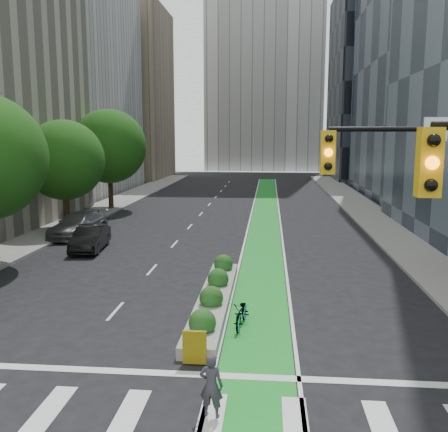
% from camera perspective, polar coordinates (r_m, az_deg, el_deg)
% --- Properties ---
extents(ground, '(160.00, 160.00, 0.00)m').
position_cam_1_polar(ground, '(13.94, -9.71, -19.45)').
color(ground, black).
rests_on(ground, ground).
extents(sidewalk_left, '(3.60, 90.00, 0.15)m').
position_cam_1_polar(sidewalk_left, '(40.32, -16.87, -0.60)').
color(sidewalk_left, gray).
rests_on(sidewalk_left, ground).
extents(sidewalk_right, '(3.60, 90.00, 0.15)m').
position_cam_1_polar(sidewalk_right, '(38.33, 17.93, -1.14)').
color(sidewalk_right, gray).
rests_on(sidewalk_right, ground).
extents(bike_lane_paint, '(2.20, 70.00, 0.01)m').
position_cam_1_polar(bike_lane_paint, '(42.32, 4.73, 0.12)').
color(bike_lane_paint, '#1B952A').
rests_on(bike_lane_paint, ground).
extents(building_tan_far, '(14.00, 16.00, 26.00)m').
position_cam_1_polar(building_tan_far, '(81.46, -11.76, 13.47)').
color(building_tan_far, tan).
rests_on(building_tan_far, ground).
extents(building_dark_end, '(14.00, 18.00, 28.00)m').
position_cam_1_polar(building_dark_end, '(81.86, 17.48, 13.93)').
color(building_dark_end, black).
rests_on(building_dark_end, ground).
extents(tree_midfar, '(5.60, 5.60, 7.76)m').
position_cam_1_polar(tree_midfar, '(36.74, -17.81, 6.09)').
color(tree_midfar, black).
rests_on(tree_midfar, ground).
extents(tree_far, '(6.60, 6.60, 9.00)m').
position_cam_1_polar(tree_far, '(46.08, -13.00, 7.76)').
color(tree_far, black).
rests_on(tree_far, ground).
extents(median_planter, '(1.20, 10.26, 1.10)m').
position_cam_1_polar(median_planter, '(19.96, -1.12, -9.15)').
color(median_planter, gray).
rests_on(median_planter, ground).
extents(bicycle, '(0.86, 1.95, 0.99)m').
position_cam_1_polar(bicycle, '(17.85, 2.05, -10.99)').
color(bicycle, gray).
rests_on(bicycle, ground).
extents(cyclist, '(0.63, 0.47, 1.58)m').
position_cam_1_polar(cyclist, '(12.49, -1.47, -18.81)').
color(cyclist, '#35313B').
rests_on(cyclist, ground).
extents(parked_car_left_mid, '(2.00, 4.53, 1.45)m').
position_cam_1_polar(parked_car_left_mid, '(30.19, -15.03, -2.45)').
color(parked_car_left_mid, black).
rests_on(parked_car_left_mid, ground).
extents(parked_car_left_far, '(2.93, 5.68, 1.57)m').
position_cam_1_polar(parked_car_left_far, '(34.54, -16.34, -0.96)').
color(parked_car_left_far, '#5B5D60').
rests_on(parked_car_left_far, ground).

